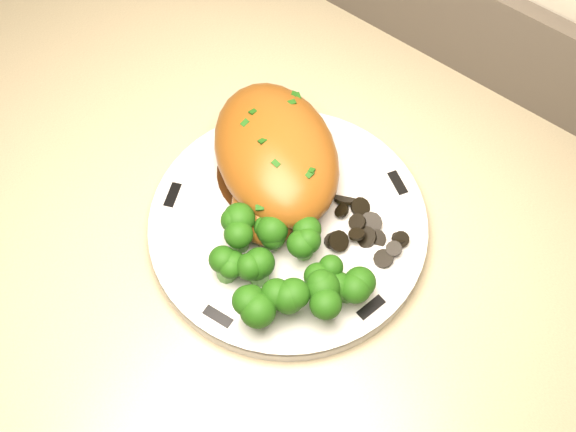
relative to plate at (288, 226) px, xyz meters
The scene contains 10 objects.
plate is the anchor object (origin of this frame).
rim_accent_0 0.12m from the plate, 12.48° to the right, with size 0.03×0.01×0.00m, color black.
rim_accent_1 0.12m from the plate, 59.52° to the left, with size 0.03×0.01×0.00m, color black.
rim_accent_2 0.12m from the plate, 131.52° to the left, with size 0.03×0.01×0.00m, color black.
rim_accent_3 0.12m from the plate, 156.48° to the right, with size 0.03×0.01×0.00m, color black.
rim_accent_4 0.12m from the plate, 84.48° to the right, with size 0.03×0.01×0.00m, color black.
gravy_pool 0.06m from the plate, 139.43° to the left, with size 0.12×0.12×0.00m, color #351A09.
chicken_breast 0.07m from the plate, 142.28° to the left, with size 0.21×0.20×0.07m.
mushroom_pile 0.07m from the plate, 19.40° to the left, with size 0.08×0.06×0.02m.
broccoli_florets 0.07m from the plate, 56.46° to the right, with size 0.14×0.11×0.04m.
Camera 1 is at (-0.34, 1.41, 1.62)m, focal length 45.00 mm.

